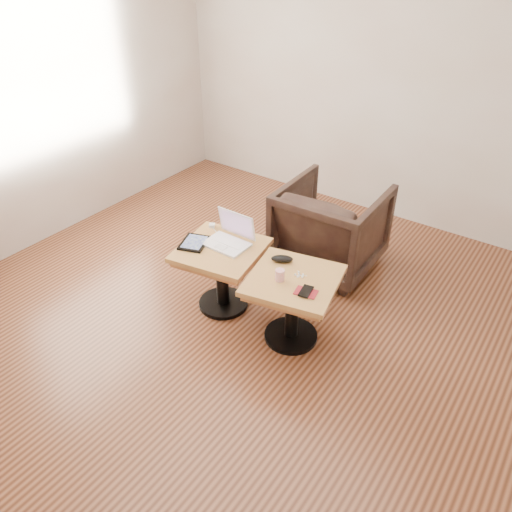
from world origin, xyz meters
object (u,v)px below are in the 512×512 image
Objects in this scene: side_table_left at (222,263)px; laptop at (230,238)px; side_table_right at (293,294)px; armchair at (331,227)px; striped_cup at (280,275)px.

side_table_left is 2.12× the size of laptop.
side_table_right is 2.17× the size of laptop.
laptop reaches higher than side_table_right.
side_table_right is 1.01m from armchair.
armchair reaches higher than side_table_left.
laptop is 0.99m from armchair.
laptop is 3.98× the size of striped_cup.
striped_cup is at bearing -16.83° from laptop.
side_table_left is 0.98× the size of side_table_right.
laptop is at bearing 72.64° from side_table_left.
laptop is at bearing 162.72° from striped_cup.
side_table_right is 0.85× the size of armchair.
armchair is at bearing 91.50° from side_table_right.
side_table_left is at bearing 167.34° from side_table_right.
striped_cup reaches higher than side_table_right.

